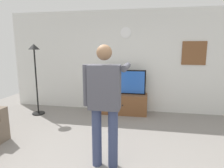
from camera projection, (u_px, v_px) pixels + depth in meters
name	position (u px, v px, depth m)	size (l,w,h in m)	color
back_wall	(123.00, 62.00, 5.25)	(6.40, 0.10, 2.70)	silver
tv_stand	(124.00, 104.00, 5.09)	(1.22, 0.46, 0.53)	brown
television	(124.00, 82.00, 5.03)	(1.11, 0.07, 0.63)	black
wall_clock	(126.00, 33.00, 5.04)	(0.28, 0.28, 0.03)	white
framed_picture	(194.00, 53.00, 4.83)	(0.58, 0.04, 0.59)	brown
floor_lamp	(35.00, 65.00, 4.87)	(0.32, 0.32, 1.82)	black
person_standing_nearer_lamp	(105.00, 100.00, 2.69)	(0.61, 0.78, 1.76)	#384266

